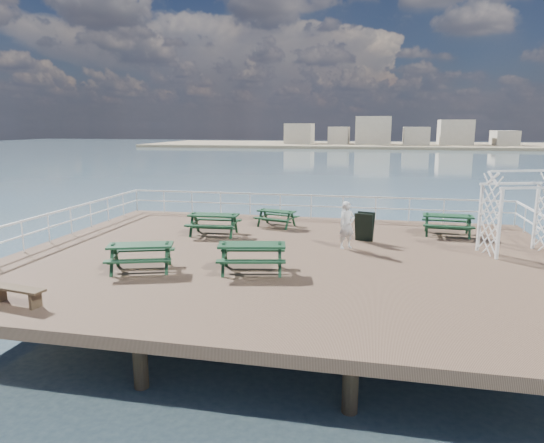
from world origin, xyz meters
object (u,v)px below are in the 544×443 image
(person, at_px, (347,225))
(picnic_table_b, at_px, (276,215))
(flat_bench_near, at_px, (17,292))
(picnic_table_c, at_px, (448,221))
(picnic_table_a, at_px, (214,220))
(picnic_table_d, at_px, (141,251))
(picnic_table_e, at_px, (252,251))
(trellis_arbor, at_px, (519,217))

(person, bearing_deg, picnic_table_b, 99.21)
(flat_bench_near, bearing_deg, picnic_table_b, 76.97)
(flat_bench_near, distance_m, person, 10.35)
(flat_bench_near, bearing_deg, picnic_table_c, 51.38)
(picnic_table_c, distance_m, flat_bench_near, 15.08)
(picnic_table_a, relative_size, flat_bench_near, 1.29)
(picnic_table_a, xyz_separation_m, picnic_table_b, (2.09, 2.13, -0.11))
(flat_bench_near, height_order, person, person)
(picnic_table_a, relative_size, picnic_table_b, 1.08)
(picnic_table_d, bearing_deg, picnic_table_e, -8.39)
(flat_bench_near, height_order, trellis_arbor, trellis_arbor)
(trellis_arbor, bearing_deg, person, 164.92)
(picnic_table_a, height_order, picnic_table_e, picnic_table_e)
(picnic_table_b, height_order, trellis_arbor, trellis_arbor)
(picnic_table_e, height_order, person, person)
(picnic_table_b, xyz_separation_m, picnic_table_e, (0.59, -6.58, 0.12))
(picnic_table_d, height_order, trellis_arbor, trellis_arbor)
(picnic_table_e, bearing_deg, picnic_table_d, 178.43)
(person, bearing_deg, picnic_table_a, 133.05)
(picnic_table_d, bearing_deg, flat_bench_near, -134.72)
(picnic_table_d, relative_size, picnic_table_e, 1.01)
(picnic_table_d, height_order, flat_bench_near, picnic_table_d)
(picnic_table_c, bearing_deg, trellis_arbor, -49.22)
(picnic_table_d, bearing_deg, picnic_table_a, 65.14)
(picnic_table_b, bearing_deg, picnic_table_c, 13.22)
(picnic_table_e, distance_m, person, 4.25)
(picnic_table_b, distance_m, person, 4.51)
(trellis_arbor, bearing_deg, picnic_table_c, 107.66)
(picnic_table_e, relative_size, person, 1.35)
(picnic_table_a, bearing_deg, picnic_table_d, -99.77)
(picnic_table_c, xyz_separation_m, trellis_arbor, (1.87, -2.46, 0.67))
(picnic_table_c, bearing_deg, person, -138.86)
(picnic_table_a, height_order, flat_bench_near, picnic_table_a)
(picnic_table_b, bearing_deg, picnic_table_a, -118.95)
(trellis_arbor, distance_m, person, 5.67)
(picnic_table_a, bearing_deg, person, -14.72)
(person, bearing_deg, picnic_table_c, 2.23)
(picnic_table_c, distance_m, picnic_table_d, 11.80)
(picnic_table_a, relative_size, picnic_table_d, 0.90)
(picnic_table_a, relative_size, trellis_arbor, 0.71)
(flat_bench_near, relative_size, person, 0.94)
(picnic_table_a, xyz_separation_m, picnic_table_c, (9.02, 1.84, -0.02))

